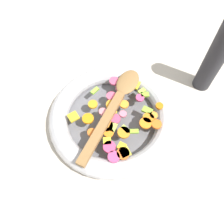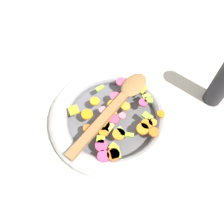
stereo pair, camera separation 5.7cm
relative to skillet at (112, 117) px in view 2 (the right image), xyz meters
name	(u,v)px [view 2 (the right image)]	position (x,y,z in m)	size (l,w,h in m)	color
ground_plane	(112,121)	(0.00, 0.00, -0.02)	(4.00, 4.00, 0.00)	beige
skillet	(112,117)	(0.00, 0.00, 0.00)	(0.34, 0.34, 0.05)	slate
chopped_vegetables	(118,119)	(-0.02, -0.02, 0.03)	(0.26, 0.25, 0.01)	orange
wooden_spoon	(118,103)	(0.02, -0.01, 0.04)	(0.29, 0.18, 0.01)	olive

